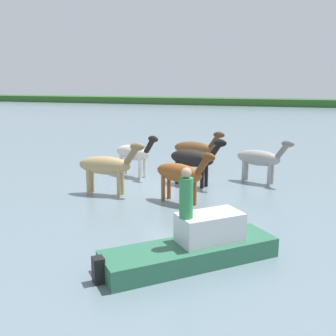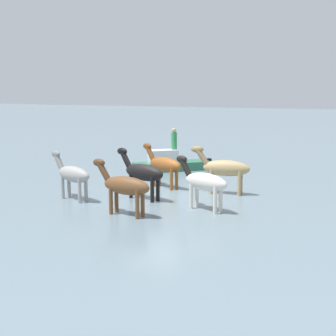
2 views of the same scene
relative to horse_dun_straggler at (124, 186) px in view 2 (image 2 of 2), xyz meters
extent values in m
plane|color=slate|center=(0.06, -3.08, -1.09)|extent=(180.63, 180.63, 0.00)
ellipsoid|color=brown|center=(-0.09, 0.01, 0.01)|extent=(2.06, 0.89, 0.67)
cylinder|color=brown|center=(0.53, 0.08, -0.54)|extent=(0.15, 0.15, 1.10)
cylinder|color=brown|center=(0.48, -0.24, -0.54)|extent=(0.15, 0.15, 1.10)
cylinder|color=brown|center=(-0.66, 0.27, -0.54)|extent=(0.15, 0.15, 1.10)
cylinder|color=brown|center=(-0.71, -0.05, -0.54)|extent=(0.15, 0.15, 1.10)
cylinder|color=#50311A|center=(0.96, -0.15, 0.44)|extent=(0.64, 0.32, 0.73)
ellipsoid|color=#50311A|center=(1.16, -0.18, 0.75)|extent=(0.58, 0.31, 0.29)
ellipsoid|color=black|center=(0.49, -2.56, 0.05)|extent=(2.15, 1.22, 0.70)
cylinder|color=black|center=(1.13, -2.60, -0.52)|extent=(0.15, 0.15, 1.14)
cylinder|color=black|center=(1.03, -2.91, -0.52)|extent=(0.15, 0.15, 1.14)
cylinder|color=black|center=(-0.04, -2.21, -0.52)|extent=(0.15, 0.15, 1.14)
cylinder|color=black|center=(-0.15, -2.53, -0.52)|extent=(0.15, 0.15, 1.14)
cylinder|color=black|center=(1.53, -2.90, 0.50)|extent=(0.67, 0.42, 0.76)
ellipsoid|color=black|center=(1.74, -2.97, 0.81)|extent=(0.61, 0.40, 0.30)
ellipsoid|color=tan|center=(-2.29, -4.95, 0.05)|extent=(2.11, 0.74, 0.70)
cylinder|color=tan|center=(-1.68, -4.75, -0.52)|extent=(0.15, 0.15, 1.14)
cylinder|color=tan|center=(-1.66, -5.08, -0.52)|extent=(0.15, 0.15, 1.14)
cylinder|color=tan|center=(-2.92, -4.82, -0.52)|extent=(0.15, 0.15, 1.14)
cylinder|color=tan|center=(-2.90, -5.16, -0.52)|extent=(0.15, 0.15, 1.14)
cylinder|color=olive|center=(-1.19, -4.89, 0.50)|extent=(0.65, 0.28, 0.76)
ellipsoid|color=olive|center=(-0.97, -4.87, 0.82)|extent=(0.58, 0.27, 0.31)
ellipsoid|color=brown|center=(0.68, -5.10, 0.00)|extent=(2.05, 1.32, 0.67)
cylinder|color=brown|center=(1.29, -5.19, -0.55)|extent=(0.15, 0.15, 1.10)
cylinder|color=brown|center=(1.17, -5.48, -0.55)|extent=(0.15, 0.15, 1.10)
cylinder|color=brown|center=(0.20, -4.72, -0.55)|extent=(0.15, 0.15, 1.10)
cylinder|color=brown|center=(0.08, -5.01, -0.55)|extent=(0.15, 0.15, 1.10)
cylinder|color=brown|center=(1.65, -5.52, 0.43)|extent=(0.65, 0.45, 0.73)
ellipsoid|color=brown|center=(1.84, -5.60, 0.73)|extent=(0.59, 0.42, 0.29)
ellipsoid|color=#9E9993|center=(3.08, -1.30, -0.01)|extent=(2.04, 1.20, 0.66)
cylinder|color=#9E9993|center=(3.69, -1.34, -0.55)|extent=(0.14, 0.14, 1.08)
cylinder|color=#9E9993|center=(3.58, -1.64, -0.55)|extent=(0.14, 0.14, 1.08)
cylinder|color=#9E9993|center=(2.58, -0.95, -0.55)|extent=(0.14, 0.14, 1.08)
cylinder|color=#9E9993|center=(2.48, -1.25, -0.55)|extent=(0.14, 0.14, 1.08)
cylinder|color=slate|center=(4.06, -1.64, 0.41)|extent=(0.64, 0.41, 0.72)
ellipsoid|color=slate|center=(4.26, -1.71, 0.71)|extent=(0.58, 0.39, 0.29)
ellipsoid|color=silver|center=(-2.46, -1.85, 0.00)|extent=(2.06, 1.28, 0.67)
cylinder|color=silver|center=(-1.85, -1.92, -0.55)|extent=(0.15, 0.15, 1.10)
cylinder|color=silver|center=(-1.96, -2.22, -0.55)|extent=(0.15, 0.15, 1.10)
cylinder|color=silver|center=(-2.95, -1.48, -0.55)|extent=(0.15, 0.15, 1.10)
cylinder|color=silver|center=(-3.07, -1.78, -0.55)|extent=(0.15, 0.15, 1.10)
cylinder|color=black|center=(-1.48, -2.24, 0.44)|extent=(0.65, 0.44, 0.73)
ellipsoid|color=black|center=(-1.28, -2.32, 0.74)|extent=(0.59, 0.42, 0.29)
cube|color=#2D6B4C|center=(2.34, -9.66, -0.93)|extent=(3.97, 3.79, 0.63)
cube|color=silver|center=(2.72, -9.31, -0.27)|extent=(1.71, 1.67, 0.70)
cube|color=black|center=(0.68, -11.18, -0.86)|extent=(0.37, 0.37, 0.68)
cylinder|color=#338C4C|center=(2.25, -9.78, 0.56)|extent=(0.32, 0.32, 0.95)
sphere|color=tan|center=(2.25, -9.78, 1.15)|extent=(0.24, 0.24, 0.24)
camera|label=1|loc=(4.55, -18.23, 3.19)|focal=42.58mm
camera|label=2|loc=(-8.52, 15.30, 3.52)|focal=52.70mm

